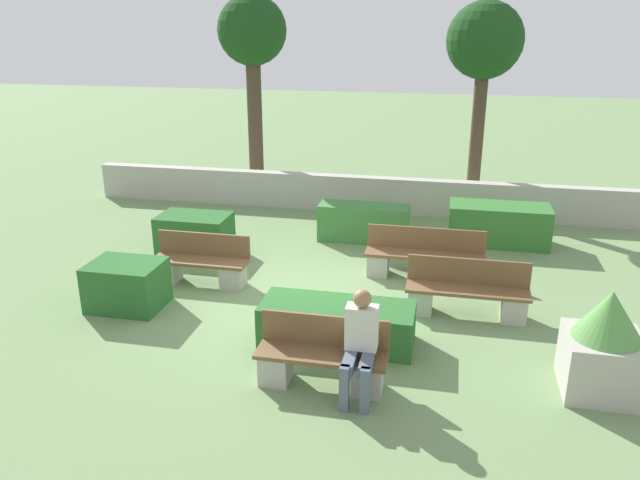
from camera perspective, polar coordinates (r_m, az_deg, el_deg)
ground_plane at (r=9.98m, az=-2.06°, el=-5.71°), size 60.00×60.00×0.00m
perimeter_wall at (r=14.61m, az=2.84°, el=4.29°), size 12.55×0.30×0.83m
bench_front at (r=7.76m, az=0.16°, el=-11.05°), size 1.61×0.49×0.84m
bench_left_side at (r=10.75m, az=-10.86°, el=-2.36°), size 1.64×0.48×0.84m
bench_right_side at (r=10.96m, az=9.53°, el=-1.72°), size 2.05×0.48×0.84m
bench_back at (r=9.71m, az=13.28°, el=-4.94°), size 1.83×0.49×0.84m
person_seated_man at (r=7.36m, az=3.68°, el=-9.15°), size 0.38×0.63×1.33m
hedge_block_near_left at (r=10.15m, az=-17.25°, el=-3.95°), size 1.11×0.85×0.73m
hedge_block_near_right at (r=8.70m, az=1.58°, el=-7.65°), size 2.11×0.82×0.57m
hedge_block_mid_left at (r=12.21m, az=-11.37°, el=0.58°), size 1.34×0.86×0.74m
hedge_block_mid_right at (r=12.92m, az=16.01°, el=1.38°), size 1.96×0.86×0.79m
hedge_block_far_left at (r=12.63m, az=4.01°, el=1.59°), size 1.81×0.61×0.74m
planter_corner_left at (r=8.20m, az=24.58°, el=-8.71°), size 0.89×0.89×1.32m
tree_leftmost at (r=15.86m, az=-6.22°, el=17.79°), size 1.67×1.67×4.84m
tree_center_left at (r=14.86m, az=14.81°, el=16.78°), size 1.70×1.70×4.67m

